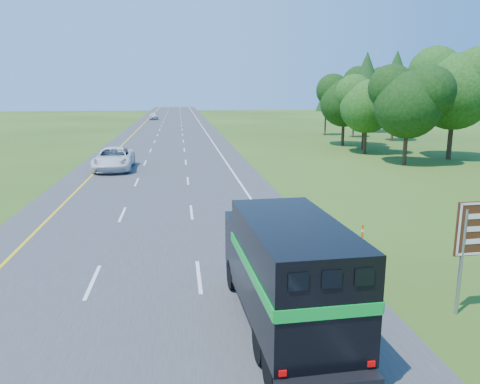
# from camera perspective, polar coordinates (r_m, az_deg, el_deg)

# --- Properties ---
(road) EXTENTS (15.00, 260.00, 0.04)m
(road) POSITION_cam_1_polar(r_m,az_deg,el_deg) (55.02, -8.76, 5.43)
(road) COLOR #38383A
(road) RESTS_ON ground
(lane_markings) EXTENTS (11.15, 260.00, 0.01)m
(lane_markings) POSITION_cam_1_polar(r_m,az_deg,el_deg) (55.01, -8.76, 5.45)
(lane_markings) COLOR yellow
(lane_markings) RESTS_ON road
(horse_truck) EXTENTS (2.60, 7.43, 3.25)m
(horse_truck) POSITION_cam_1_polar(r_m,az_deg,el_deg) (12.78, 5.64, -9.49)
(horse_truck) COLOR black
(horse_truck) RESTS_ON road
(white_suv) EXTENTS (3.12, 6.59, 1.82)m
(white_suv) POSITION_cam_1_polar(r_m,az_deg,el_deg) (40.17, -15.12, 3.96)
(white_suv) COLOR silver
(white_suv) RESTS_ON road
(far_car) EXTENTS (1.86, 4.53, 1.54)m
(far_car) POSITION_cam_1_polar(r_m,az_deg,el_deg) (106.95, -10.50, 9.09)
(far_car) COLOR silver
(far_car) RESTS_ON road
(delineator) EXTENTS (0.09, 0.05, 1.10)m
(delineator) POSITION_cam_1_polar(r_m,az_deg,el_deg) (20.00, 14.66, -5.31)
(delineator) COLOR #E5540C
(delineator) RESTS_ON ground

